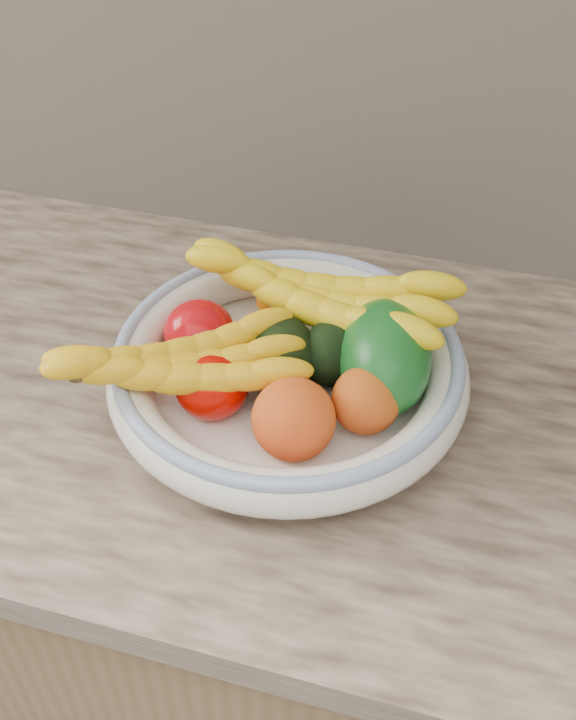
# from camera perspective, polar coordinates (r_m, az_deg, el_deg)

# --- Properties ---
(kitchen_counter) EXTENTS (2.44, 0.66, 1.40)m
(kitchen_counter) POSITION_cam_1_polar(r_m,az_deg,el_deg) (1.26, 0.33, -16.18)
(kitchen_counter) COLOR brown
(kitchen_counter) RESTS_ON ground
(fruit_bowl) EXTENTS (0.39, 0.39, 0.08)m
(fruit_bowl) POSITION_cam_1_polar(r_m,az_deg,el_deg) (0.87, -0.00, -0.56)
(fruit_bowl) COLOR silver
(fruit_bowl) RESTS_ON kitchen_counter
(clementine_back_left) EXTENTS (0.05, 0.05, 0.05)m
(clementine_back_left) POSITION_cam_1_polar(r_m,az_deg,el_deg) (0.95, -0.76, 4.28)
(clementine_back_left) COLOR orange
(clementine_back_left) RESTS_ON fruit_bowl
(clementine_back_right) EXTENTS (0.06, 0.06, 0.04)m
(clementine_back_right) POSITION_cam_1_polar(r_m,az_deg,el_deg) (0.93, 4.59, 3.50)
(clementine_back_right) COLOR #FF5F05
(clementine_back_right) RESTS_ON fruit_bowl
(tomato_left) EXTENTS (0.11, 0.11, 0.07)m
(tomato_left) POSITION_cam_1_polar(r_m,az_deg,el_deg) (0.90, -6.33, 1.98)
(tomato_left) COLOR #BD080E
(tomato_left) RESTS_ON fruit_bowl
(tomato_near_left) EXTENTS (0.10, 0.10, 0.07)m
(tomato_near_left) POSITION_cam_1_polar(r_m,az_deg,el_deg) (0.83, -5.44, -1.78)
(tomato_near_left) COLOR #C20800
(tomato_near_left) RESTS_ON fruit_bowl
(avocado_center) EXTENTS (0.10, 0.12, 0.07)m
(avocado_center) POSITION_cam_1_polar(r_m,az_deg,el_deg) (0.86, -0.44, 0.43)
(avocado_center) COLOR black
(avocado_center) RESTS_ON fruit_bowl
(avocado_right) EXTENTS (0.10, 0.12, 0.07)m
(avocado_right) POSITION_cam_1_polar(r_m,az_deg,el_deg) (0.87, 3.50, 0.87)
(avocado_right) COLOR black
(avocado_right) RESTS_ON fruit_bowl
(green_mango) EXTENTS (0.16, 0.18, 0.13)m
(green_mango) POSITION_cam_1_polar(r_m,az_deg,el_deg) (0.84, 6.88, 0.27)
(green_mango) COLOR #0E4D17
(green_mango) RESTS_ON fruit_bowl
(peach_front) EXTENTS (0.09, 0.09, 0.08)m
(peach_front) POSITION_cam_1_polar(r_m,az_deg,el_deg) (0.79, 0.40, -4.23)
(peach_front) COLOR orange
(peach_front) RESTS_ON fruit_bowl
(peach_right) EXTENTS (0.08, 0.08, 0.07)m
(peach_right) POSITION_cam_1_polar(r_m,az_deg,el_deg) (0.81, 5.56, -2.85)
(peach_right) COLOR orange
(peach_right) RESTS_ON fruit_bowl
(banana_bunch_back) EXTENTS (0.34, 0.16, 0.09)m
(banana_bunch_back) POSITION_cam_1_polar(r_m,az_deg,el_deg) (0.89, 1.99, 4.18)
(banana_bunch_back) COLOR yellow
(banana_bunch_back) RESTS_ON fruit_bowl
(banana_bunch_front) EXTENTS (0.30, 0.23, 0.08)m
(banana_bunch_front) POSITION_cam_1_polar(r_m,az_deg,el_deg) (0.82, -7.78, -0.67)
(banana_bunch_front) COLOR yellow
(banana_bunch_front) RESTS_ON fruit_bowl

